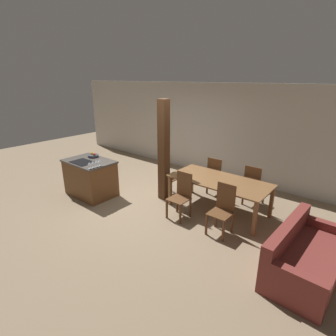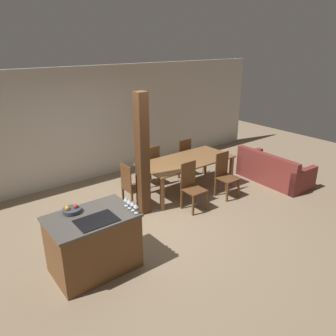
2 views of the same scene
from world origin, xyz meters
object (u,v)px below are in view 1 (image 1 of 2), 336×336
at_px(wine_glass_near, 89,163).
at_px(wine_glass_far, 96,162).
at_px(dining_chair_far_right, 253,185).
at_px(kitchen_island, 91,178).
at_px(wine_glass_end, 100,161).
at_px(timber_post, 164,151).
at_px(dining_chair_near_left, 181,195).
at_px(couch, 305,258).
at_px(dining_chair_near_right, 222,209).
at_px(dining_table, 219,183).
at_px(fruit_bowl, 93,155).
at_px(wine_glass_middle, 93,163).
at_px(dining_chair_head_end, 167,175).
at_px(dining_chair_far_left, 216,176).

distance_m(wine_glass_near, wine_glass_far, 0.18).
bearing_deg(wine_glass_far, dining_chair_far_right, 37.34).
distance_m(kitchen_island, wine_glass_near, 0.86).
height_order(wine_glass_end, dining_chair_far_right, wine_glass_end).
bearing_deg(timber_post, wine_glass_end, -133.12).
bearing_deg(dining_chair_near_left, kitchen_island, -167.04).
xyz_separation_m(dining_chair_far_right, couch, (1.51, -1.65, -0.24)).
bearing_deg(wine_glass_far, kitchen_island, 163.62).
xyz_separation_m(wine_glass_end, couch, (4.36, 0.43, -0.77)).
relative_size(wine_glass_end, dining_chair_near_right, 0.16).
height_order(dining_chair_near_right, couch, dining_chair_near_right).
xyz_separation_m(dining_chair_near_left, timber_post, (-0.86, 0.46, 0.70)).
bearing_deg(wine_glass_far, dining_chair_near_left, 20.90).
bearing_deg(couch, wine_glass_far, 99.29).
xyz_separation_m(wine_glass_far, couch, (4.36, 0.52, -0.77)).
bearing_deg(wine_glass_end, timber_post, 46.88).
distance_m(dining_table, dining_chair_far_right, 0.89).
xyz_separation_m(wine_glass_far, wine_glass_end, (0.00, 0.09, 0.00)).
bearing_deg(dining_chair_near_right, fruit_bowl, -175.20).
relative_size(fruit_bowl, couch, 0.15).
height_order(wine_glass_middle, dining_chair_near_left, wine_glass_middle).
bearing_deg(couch, dining_chair_near_right, 85.09).
bearing_deg(kitchen_island, wine_glass_near, -32.20).
bearing_deg(wine_glass_far, dining_table, 31.45).
relative_size(dining_table, dining_chair_head_end, 2.22).
xyz_separation_m(kitchen_island, dining_chair_near_left, (2.42, 0.56, 0.04)).
relative_size(kitchen_island, fruit_bowl, 4.65).
height_order(wine_glass_far, dining_chair_far_right, wine_glass_far).
bearing_deg(wine_glass_near, dining_chair_near_left, 25.60).
bearing_deg(wine_glass_end, wine_glass_middle, -90.00).
distance_m(dining_chair_near_left, couch, 2.51).
relative_size(wine_glass_middle, wine_glass_far, 1.00).
relative_size(wine_glass_far, timber_post, 0.06).
xyz_separation_m(kitchen_island, timber_post, (1.56, 1.01, 0.74)).
height_order(fruit_bowl, wine_glass_far, wine_glass_far).
relative_size(wine_glass_middle, dining_table, 0.07).
height_order(wine_glass_near, dining_chair_far_left, wine_glass_near).
bearing_deg(wine_glass_near, timber_post, 53.22).
relative_size(wine_glass_far, dining_chair_head_end, 0.16).
height_order(kitchen_island, dining_chair_far_right, dining_chair_far_right).
distance_m(dining_chair_head_end, couch, 3.59).
bearing_deg(timber_post, dining_chair_near_right, -14.01).
xyz_separation_m(dining_chair_near_left, couch, (2.49, -0.20, -0.24)).
distance_m(fruit_bowl, wine_glass_near, 0.94).
bearing_deg(timber_post, kitchen_island, -146.92).
height_order(dining_table, couch, couch).
xyz_separation_m(dining_chair_far_left, couch, (2.49, -1.65, -0.24)).
relative_size(kitchen_island, dining_chair_near_left, 1.27).
xyz_separation_m(fruit_bowl, wine_glass_end, (0.72, -0.33, 0.08)).
height_order(fruit_bowl, dining_chair_far_left, fruit_bowl).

